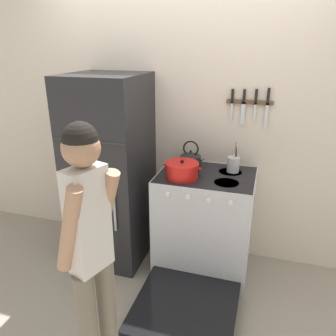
{
  "coord_description": "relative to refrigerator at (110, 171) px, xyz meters",
  "views": [
    {
      "loc": [
        0.73,
        -2.8,
        1.92
      ],
      "look_at": [
        0.01,
        -0.46,
        0.99
      ],
      "focal_mm": 35.0,
      "sensor_mm": 36.0,
      "label": 1
    }
  ],
  "objects": [
    {
      "name": "person",
      "position": [
        0.47,
        -1.17,
        0.06
      ],
      "size": [
        0.32,
        0.38,
        1.59
      ],
      "rotation": [
        0.0,
        0.0,
        1.25
      ],
      "color": "#6B6051",
      "rests_on": "ground_plane"
    },
    {
      "name": "stove_range",
      "position": [
        0.87,
        -0.01,
        -0.4
      ],
      "size": [
        0.8,
        1.34,
        0.91
      ],
      "color": "silver",
      "rests_on": "ground_plane"
    },
    {
      "name": "wall_knife_strip",
      "position": [
        1.15,
        0.32,
        0.63
      ],
      "size": [
        0.38,
        0.03,
        0.32
      ],
      "color": "brown"
    },
    {
      "name": "wall_back",
      "position": [
        0.57,
        0.36,
        0.43
      ],
      "size": [
        10.0,
        0.06,
        2.55
      ],
      "color": "beige",
      "rests_on": "ground_plane"
    },
    {
      "name": "ground_plane",
      "position": [
        0.57,
        0.33,
        -0.85
      ],
      "size": [
        14.0,
        14.0,
        0.0
      ],
      "primitive_type": "plane",
      "color": "gray"
    },
    {
      "name": "refrigerator",
      "position": [
        0.0,
        0.0,
        0.0
      ],
      "size": [
        0.64,
        0.7,
        1.7
      ],
      "color": "black",
      "rests_on": "ground_plane"
    },
    {
      "name": "utensil_jar",
      "position": [
        1.07,
        0.16,
        0.13
      ],
      "size": [
        0.1,
        0.1,
        0.27
      ],
      "color": "#B7BABF",
      "rests_on": "stove_range"
    },
    {
      "name": "dutch_oven_pot",
      "position": [
        0.69,
        -0.09,
        0.12
      ],
      "size": [
        0.31,
        0.27,
        0.15
      ],
      "color": "red",
      "rests_on": "stove_range"
    },
    {
      "name": "tea_kettle",
      "position": [
        0.7,
        0.15,
        0.13
      ],
      "size": [
        0.22,
        0.18,
        0.24
      ],
      "color": "black",
      "rests_on": "stove_range"
    }
  ]
}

